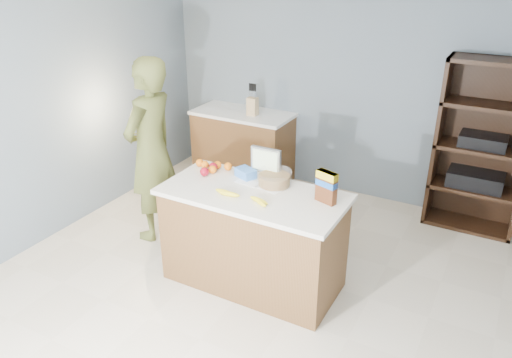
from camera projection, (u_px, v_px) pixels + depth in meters
The scene contains 15 objects.
floor at pixel (236, 299), 4.29m from camera, with size 4.50×5.00×0.02m, color beige.
walls at pixel (233, 115), 3.60m from camera, with size 4.52×5.02×2.51m.
counter_peninsula at pixel (253, 242), 4.36m from camera, with size 1.56×0.76×0.90m.
back_cabinet at pixel (243, 146), 6.38m from camera, with size 1.24×0.62×0.90m.
shelving_unit at pixel (481, 150), 5.12m from camera, with size 0.90×0.40×1.80m.
person at pixel (151, 151), 4.92m from camera, with size 0.68×0.44×1.86m, color #525828.
knife_block at pixel (253, 106), 6.02m from camera, with size 0.12×0.10×0.31m.
envelopes at pixel (258, 186), 4.26m from camera, with size 0.44×0.16×0.00m.
bananas at pixel (243, 197), 4.03m from camera, with size 0.52×0.14×0.04m.
apples at pixel (209, 169), 4.48m from camera, with size 0.09×0.21×0.08m.
oranges at pixel (212, 166), 4.57m from camera, with size 0.35×0.20×0.07m.
blue_carton at pixel (246, 173), 4.41m from camera, with size 0.18×0.12×0.08m, color blue.
salad_bowl at pixel (274, 179), 4.26m from camera, with size 0.30×0.30×0.13m.
tv at pixel (266, 161), 4.34m from camera, with size 0.28×0.12×0.28m.
cereal_box at pixel (327, 185), 3.92m from camera, with size 0.19×0.12×0.26m.
Camera 1 is at (1.81, -2.95, 2.74)m, focal length 35.00 mm.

